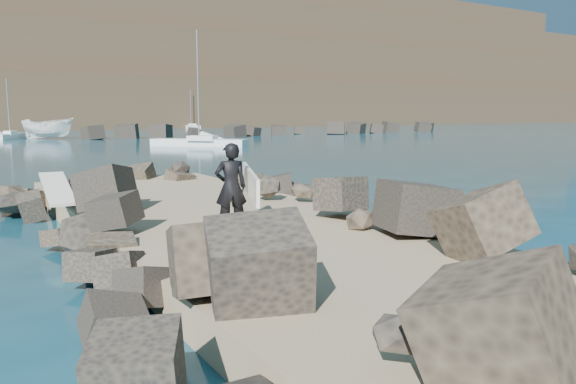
{
  "coord_description": "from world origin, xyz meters",
  "views": [
    {
      "loc": [
        -5.51,
        -10.04,
        3.0
      ],
      "look_at": [
        0.0,
        -1.0,
        1.5
      ],
      "focal_mm": 35.0,
      "sensor_mm": 36.0,
      "label": 1
    }
  ],
  "objects_px": {
    "surfer_with_board": "(234,186)",
    "sailboat_f": "(191,127)",
    "surfboard_resting": "(57,193)",
    "boat_imported": "(48,128)"
  },
  "relations": [
    {
      "from": "sailboat_f",
      "to": "boat_imported",
      "type": "bearing_deg",
      "value": -134.64
    },
    {
      "from": "surfer_with_board",
      "to": "surfboard_resting",
      "type": "bearing_deg",
      "value": 121.77
    },
    {
      "from": "surfboard_resting",
      "to": "sailboat_f",
      "type": "height_order",
      "value": "sailboat_f"
    },
    {
      "from": "surfer_with_board",
      "to": "sailboat_f",
      "type": "bearing_deg",
      "value": 68.88
    },
    {
      "from": "boat_imported",
      "to": "surfboard_resting",
      "type": "bearing_deg",
      "value": -152.77
    },
    {
      "from": "boat_imported",
      "to": "sailboat_f",
      "type": "relative_size",
      "value": 0.86
    },
    {
      "from": "surfboard_resting",
      "to": "boat_imported",
      "type": "xyz_separation_m",
      "value": [
        7.9,
        54.91,
        0.16
      ]
    },
    {
      "from": "surfboard_resting",
      "to": "surfer_with_board",
      "type": "xyz_separation_m",
      "value": [
        2.7,
        -4.37,
        0.47
      ]
    },
    {
      "from": "surfer_with_board",
      "to": "sailboat_f",
      "type": "height_order",
      "value": "sailboat_f"
    },
    {
      "from": "surfer_with_board",
      "to": "sailboat_f",
      "type": "xyz_separation_m",
      "value": [
        34.27,
        88.71,
        -1.16
      ]
    }
  ]
}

